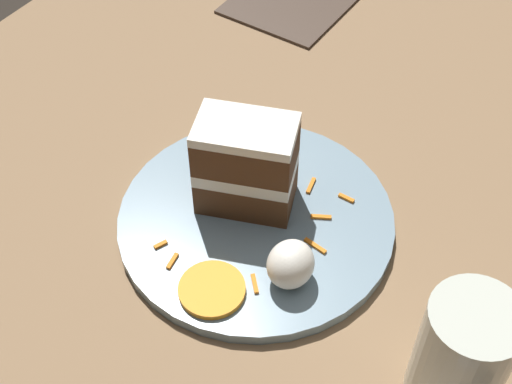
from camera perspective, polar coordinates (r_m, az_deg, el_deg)
The scene contains 8 objects.
ground_plane at distance 0.74m, azimuth 3.14°, elevation -5.46°, with size 6.00×6.00×0.00m, color black.
dining_table at distance 0.73m, azimuth 3.21°, elevation -4.56°, with size 1.27×1.04×0.04m, color #846647.
plate at distance 0.72m, azimuth 0.00°, elevation -2.26°, with size 0.28×0.28×0.01m, color gray.
cake_slice at distance 0.69m, azimuth -0.80°, elevation 2.20°, with size 0.09×0.11×0.10m.
cream_dollop at distance 0.65m, azimuth 2.78°, elevation -5.79°, with size 0.05×0.04×0.04m, color white.
orange_garnish at distance 0.66m, azimuth -3.55°, elevation -7.79°, with size 0.06×0.06×0.01m, color orange.
carrot_shreds_scatter at distance 0.70m, azimuth 1.68°, elevation -3.24°, with size 0.18×0.14×0.00m.
drinking_glass at distance 0.60m, azimuth 16.03°, elevation -12.77°, with size 0.07×0.07×0.11m.
Camera 1 is at (-0.39, -0.20, 0.60)m, focal length 50.00 mm.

